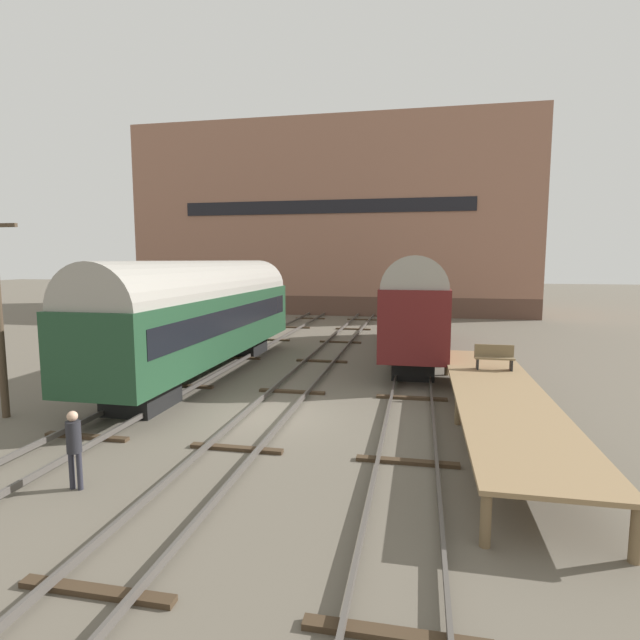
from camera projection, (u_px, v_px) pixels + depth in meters
name	position (u px, v px, depth m)	size (l,w,h in m)	color
ground_plane	(269.00, 416.00, 16.47)	(200.00, 200.00, 0.00)	#60594C
track_left	(143.00, 404.00, 17.35)	(2.60, 60.00, 0.26)	#4C4742
track_middle	(269.00, 412.00, 16.45)	(2.60, 60.00, 0.26)	#4C4742
track_right	(410.00, 421.00, 15.55)	(2.60, 60.00, 0.26)	#4C4742
train_car_maroon	(416.00, 299.00, 26.78)	(2.87, 15.42, 5.32)	black
train_car_green	(204.00, 311.00, 22.07)	(3.13, 16.03, 5.11)	black
station_platform	(500.00, 394.00, 15.33)	(2.74, 14.05, 1.11)	#8C704C
bench	(494.00, 356.00, 18.40)	(1.40, 0.40, 0.91)	brown
person_worker	(74.00, 442.00, 11.12)	(0.32, 0.32, 1.81)	#282833
warehouse_building	(337.00, 222.00, 51.90)	(37.98, 13.87, 18.03)	brown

